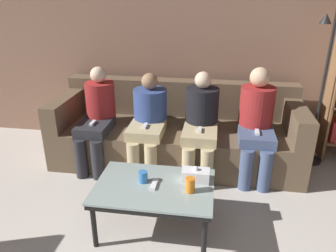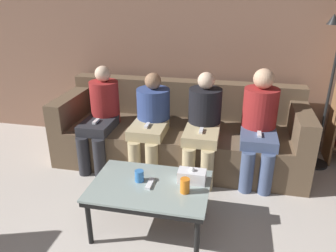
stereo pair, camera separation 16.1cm
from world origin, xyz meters
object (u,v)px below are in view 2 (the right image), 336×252
object	(u,v)px
cup_near_left	(185,186)
standing_lamp	(336,66)
seated_person_mid_left	(151,118)
seated_person_mid_right	(203,122)
tissue_box	(192,176)
cup_near_right	(139,176)
coffee_table	(150,189)
seated_person_left_end	(101,114)
seated_person_right_end	(259,122)
game_remote	(150,184)
couch	(180,134)

from	to	relation	value
cup_near_left	standing_lamp	size ratio (longest dim) A/B	0.06
seated_person_mid_left	seated_person_mid_right	distance (m)	0.56
tissue_box	seated_person_mid_right	world-z (taller)	seated_person_mid_right
cup_near_left	cup_near_right	distance (m)	0.39
seated_person_mid_right	coffee_table	bearing A→B (deg)	-106.18
tissue_box	seated_person_left_end	xyz separation A→B (m)	(-1.14, 0.91, 0.10)
standing_lamp	seated_person_right_end	bearing A→B (deg)	-152.01
tissue_box	game_remote	distance (m)	0.34
couch	seated_person_mid_left	distance (m)	0.44
seated_person_right_end	tissue_box	bearing A→B (deg)	-120.13
seated_person_right_end	seated_person_left_end	bearing A→B (deg)	-179.13
standing_lamp	seated_person_right_end	distance (m)	0.95
cup_near_left	seated_person_mid_left	bearing A→B (deg)	117.00
tissue_box	standing_lamp	xyz separation A→B (m)	(1.25, 1.31, 0.65)
cup_near_right	tissue_box	xyz separation A→B (m)	(0.41, 0.08, 0.00)
cup_near_right	seated_person_mid_right	bearing A→B (deg)	68.34
couch	tissue_box	world-z (taller)	couch
seated_person_left_end	seated_person_mid_right	world-z (taller)	seated_person_left_end
couch	cup_near_right	xyz separation A→B (m)	(-0.11, -1.22, 0.16)
standing_lamp	seated_person_left_end	distance (m)	2.48
game_remote	seated_person_mid_left	distance (m)	1.07
couch	seated_person_left_end	distance (m)	0.91
cup_near_right	seated_person_mid_left	xyz separation A→B (m)	(-0.17, 1.00, 0.09)
cup_near_right	seated_person_left_end	bearing A→B (deg)	126.38
standing_lamp	cup_near_right	bearing A→B (deg)	-140.10
coffee_table	seated_person_mid_left	size ratio (longest dim) A/B	0.90
cup_near_left	seated_person_mid_right	world-z (taller)	seated_person_mid_right
standing_lamp	seated_person_right_end	world-z (taller)	standing_lamp
coffee_table	game_remote	bearing A→B (deg)	89.25
game_remote	seated_person_mid_right	size ratio (longest dim) A/B	0.14
couch	game_remote	distance (m)	1.26
couch	coffee_table	world-z (taller)	couch
seated_person_mid_left	seated_person_right_end	bearing A→B (deg)	0.83
cup_near_right	seated_person_mid_left	bearing A→B (deg)	99.51
cup_near_right	couch	bearing A→B (deg)	84.69
couch	coffee_table	xyz separation A→B (m)	(-0.02, -1.25, 0.07)
tissue_box	seated_person_right_end	xyz separation A→B (m)	(0.54, 0.94, 0.14)
cup_near_left	seated_person_left_end	size ratio (longest dim) A/B	0.11
cup_near_left	seated_person_mid_right	bearing A→B (deg)	89.31
couch	cup_near_left	distance (m)	1.33
couch	standing_lamp	xyz separation A→B (m)	(1.55, 0.17, 0.82)
cup_near_right	seated_person_mid_left	distance (m)	1.02
cup_near_left	cup_near_right	size ratio (longest dim) A/B	1.25
couch	game_remote	world-z (taller)	couch
standing_lamp	game_remote	bearing A→B (deg)	-137.71
seated_person_left_end	seated_person_right_end	world-z (taller)	seated_person_right_end
seated_person_left_end	seated_person_right_end	distance (m)	1.68
cup_near_left	tissue_box	world-z (taller)	tissue_box
cup_near_left	cup_near_right	world-z (taller)	cup_near_left
seated_person_left_end	tissue_box	bearing A→B (deg)	-38.65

